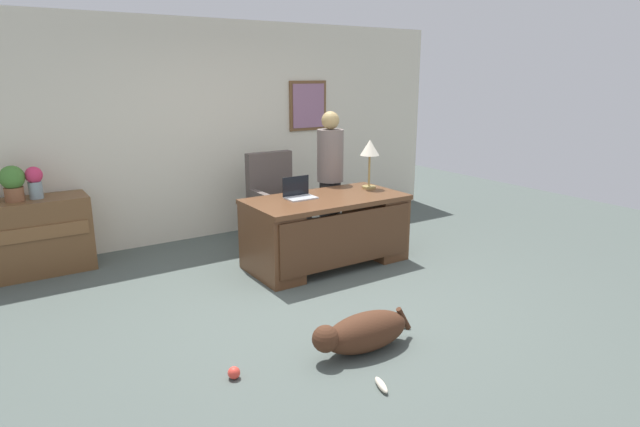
{
  "coord_description": "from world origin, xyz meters",
  "views": [
    {
      "loc": [
        -2.52,
        -3.82,
        2.05
      ],
      "look_at": [
        0.17,
        0.3,
        0.75
      ],
      "focal_mm": 29.8,
      "sensor_mm": 36.0,
      "label": 1
    }
  ],
  "objects_px": {
    "credenza": "(19,239)",
    "laptop": "(299,193)",
    "vase_with_flowers": "(35,181)",
    "dog_toy_ball": "(234,373)",
    "potted_plant": "(13,182)",
    "dog_lying": "(362,332)",
    "dog_toy_plush": "(402,325)",
    "desk_lamp": "(370,151)",
    "desk": "(327,229)",
    "dog_toy_bone": "(381,385)",
    "person_standing": "(330,177)",
    "armchair": "(276,203)"
  },
  "relations": [
    {
      "from": "dog_lying",
      "to": "vase_with_flowers",
      "type": "bearing_deg",
      "value": 119.34
    },
    {
      "from": "dog_toy_bone",
      "to": "dog_toy_plush",
      "type": "bearing_deg",
      "value": 39.81
    },
    {
      "from": "desk",
      "to": "dog_toy_plush",
      "type": "xyz_separation_m",
      "value": [
        -0.33,
        -1.61,
        -0.39
      ]
    },
    {
      "from": "desk",
      "to": "dog_toy_bone",
      "type": "bearing_deg",
      "value": -115.34
    },
    {
      "from": "vase_with_flowers",
      "to": "dog_toy_bone",
      "type": "bearing_deg",
      "value": -66.39
    },
    {
      "from": "desk",
      "to": "dog_toy_plush",
      "type": "distance_m",
      "value": 1.68
    },
    {
      "from": "credenza",
      "to": "vase_with_flowers",
      "type": "xyz_separation_m",
      "value": [
        0.21,
        0.0,
        0.58
      ]
    },
    {
      "from": "laptop",
      "to": "desk_lamp",
      "type": "relative_size",
      "value": 0.57
    },
    {
      "from": "potted_plant",
      "to": "credenza",
      "type": "bearing_deg",
      "value": -174.98
    },
    {
      "from": "armchair",
      "to": "dog_toy_plush",
      "type": "distance_m",
      "value": 2.71
    },
    {
      "from": "vase_with_flowers",
      "to": "dog_toy_bone",
      "type": "relative_size",
      "value": 1.74
    },
    {
      "from": "armchair",
      "to": "vase_with_flowers",
      "type": "relative_size",
      "value": 3.35
    },
    {
      "from": "dog_lying",
      "to": "dog_toy_plush",
      "type": "height_order",
      "value": "dog_lying"
    },
    {
      "from": "person_standing",
      "to": "dog_toy_bone",
      "type": "bearing_deg",
      "value": -118.06
    },
    {
      "from": "credenza",
      "to": "potted_plant",
      "type": "bearing_deg",
      "value": 5.02
    },
    {
      "from": "desk_lamp",
      "to": "dog_toy_bone",
      "type": "xyz_separation_m",
      "value": [
        -1.72,
        -2.35,
        -1.17
      ]
    },
    {
      "from": "dog_lying",
      "to": "dog_toy_plush",
      "type": "bearing_deg",
      "value": 13.73
    },
    {
      "from": "dog_toy_ball",
      "to": "dog_toy_plush",
      "type": "relative_size",
      "value": 0.57
    },
    {
      "from": "potted_plant",
      "to": "dog_toy_ball",
      "type": "xyz_separation_m",
      "value": [
        1.01,
        -3.0,
        -0.96
      ]
    },
    {
      "from": "credenza",
      "to": "person_standing",
      "type": "distance_m",
      "value": 3.45
    },
    {
      "from": "vase_with_flowers",
      "to": "desk_lamp",
      "type": "bearing_deg",
      "value": -21.52
    },
    {
      "from": "laptop",
      "to": "armchair",
      "type": "bearing_deg",
      "value": 77.41
    },
    {
      "from": "credenza",
      "to": "dog_toy_plush",
      "type": "xyz_separation_m",
      "value": [
        2.52,
        -3.06,
        -0.38
      ]
    },
    {
      "from": "desk",
      "to": "vase_with_flowers",
      "type": "height_order",
      "value": "vase_with_flowers"
    },
    {
      "from": "desk_lamp",
      "to": "laptop",
      "type": "bearing_deg",
      "value": 178.93
    },
    {
      "from": "dog_toy_plush",
      "to": "desk",
      "type": "bearing_deg",
      "value": 78.4
    },
    {
      "from": "dog_lying",
      "to": "vase_with_flowers",
      "type": "relative_size",
      "value": 2.71
    },
    {
      "from": "credenza",
      "to": "armchair",
      "type": "distance_m",
      "value": 2.82
    },
    {
      "from": "desk_lamp",
      "to": "dog_toy_ball",
      "type": "distance_m",
      "value": 3.23
    },
    {
      "from": "dog_toy_ball",
      "to": "desk_lamp",
      "type": "bearing_deg",
      "value": 34.11
    },
    {
      "from": "desk_lamp",
      "to": "person_standing",
      "type": "bearing_deg",
      "value": 111.59
    },
    {
      "from": "dog_lying",
      "to": "dog_toy_ball",
      "type": "bearing_deg",
      "value": 169.26
    },
    {
      "from": "desk_lamp",
      "to": "credenza",
      "type": "bearing_deg",
      "value": 159.67
    },
    {
      "from": "desk",
      "to": "dog_toy_bone",
      "type": "height_order",
      "value": "desk"
    },
    {
      "from": "vase_with_flowers",
      "to": "dog_toy_ball",
      "type": "xyz_separation_m",
      "value": [
        0.82,
        -3.0,
        -0.94
      ]
    },
    {
      "from": "credenza",
      "to": "laptop",
      "type": "relative_size",
      "value": 4.28
    },
    {
      "from": "dog_toy_ball",
      "to": "vase_with_flowers",
      "type": "bearing_deg",
      "value": 105.26
    },
    {
      "from": "dog_toy_bone",
      "to": "dog_toy_plush",
      "type": "relative_size",
      "value": 1.25
    },
    {
      "from": "credenza",
      "to": "vase_with_flowers",
      "type": "relative_size",
      "value": 4.14
    },
    {
      "from": "armchair",
      "to": "dog_toy_bone",
      "type": "bearing_deg",
      "value": -106.73
    },
    {
      "from": "credenza",
      "to": "person_standing",
      "type": "height_order",
      "value": "person_standing"
    },
    {
      "from": "desk_lamp",
      "to": "potted_plant",
      "type": "height_order",
      "value": "desk_lamp"
    },
    {
      "from": "person_standing",
      "to": "laptop",
      "type": "xyz_separation_m",
      "value": [
        -0.74,
        -0.49,
        -0.02
      ]
    },
    {
      "from": "credenza",
      "to": "dog_toy_plush",
      "type": "height_order",
      "value": "credenza"
    },
    {
      "from": "person_standing",
      "to": "dog_toy_bone",
      "type": "distance_m",
      "value": 3.33
    },
    {
      "from": "vase_with_flowers",
      "to": "potted_plant",
      "type": "height_order",
      "value": "potted_plant"
    },
    {
      "from": "desk_lamp",
      "to": "dog_toy_plush",
      "type": "distance_m",
      "value": 2.34
    },
    {
      "from": "desk",
      "to": "person_standing",
      "type": "relative_size",
      "value": 1.06
    },
    {
      "from": "credenza",
      "to": "laptop",
      "type": "distance_m",
      "value": 2.92
    },
    {
      "from": "vase_with_flowers",
      "to": "dog_toy_bone",
      "type": "xyz_separation_m",
      "value": [
        1.6,
        -3.66,
        -0.96
      ]
    }
  ]
}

